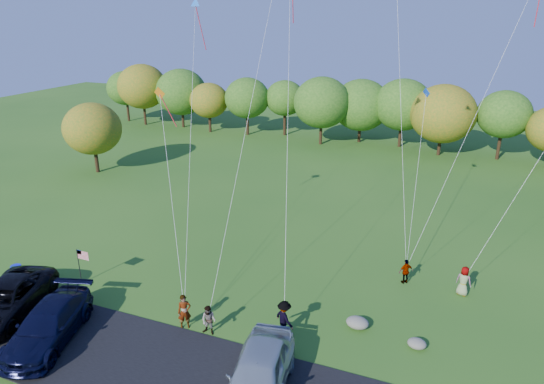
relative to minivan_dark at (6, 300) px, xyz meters
The scene contains 16 objects.
ground 10.21m from the minivan_dark, 19.53° to the left, with size 140.00×140.00×0.00m, color #2A5919.
asphalt_lane 9.64m from the minivan_dark, ahead, with size 44.00×6.00×0.06m, color black.
treeline 40.09m from the minivan_dark, 78.67° to the left, with size 75.76×27.69×8.13m.
minivan_dark is the anchor object (origin of this frame).
minivan_navy 3.82m from the minivan_dark, 11.96° to the right, with size 2.43×5.98×1.73m, color black.
minivan_silver 14.60m from the minivan_dark, ahead, with size 2.37×5.90×2.01m, color #B4BDC0.
flyer_a 9.63m from the minivan_dark, 15.65° to the left, with size 0.68×0.44×1.86m, color #4C4C59.
flyer_b 10.97m from the minivan_dark, 13.70° to the left, with size 0.76×0.59×1.57m, color #4C4C59.
flyer_c 14.69m from the minivan_dark, 15.65° to the left, with size 1.21×0.69×1.87m, color #4C4C59.
flyer_d 22.13m from the minivan_dark, 30.44° to the left, with size 0.90×0.37×1.54m, color #4C4C59.
flyer_e 24.89m from the minivan_dark, 26.59° to the left, with size 0.85×0.56×1.75m, color #4C4C59.
park_bench 3.66m from the minivan_dark, 121.16° to the left, with size 1.67×0.88×0.96m.
trash_barrel 3.97m from the minivan_dark, 131.70° to the left, with size 0.60×0.60×0.89m, color #0E1CDB.
flag_assembly 4.34m from the minivan_dark, 69.23° to the left, with size 0.83×0.54×2.24m.
boulder_near 18.39m from the minivan_dark, 18.59° to the left, with size 1.16×0.91×0.58m, color gray.
boulder_far 21.11m from the minivan_dark, 14.72° to the left, with size 0.90×0.75×0.47m, color gray.
Camera 1 is at (11.56, -18.39, 15.13)m, focal length 32.00 mm.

